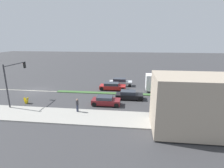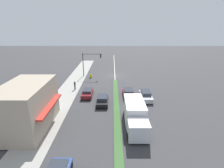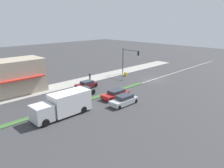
# 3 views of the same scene
# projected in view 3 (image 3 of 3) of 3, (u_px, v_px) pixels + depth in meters

# --- Properties ---
(ground_plane) EXTENTS (160.00, 160.00, 0.00)m
(ground_plane) POSITION_uv_depth(u_px,v_px,m) (81.00, 102.00, 31.65)
(ground_plane) COLOR #38383A
(sidewalk_right) EXTENTS (4.00, 73.00, 0.12)m
(sidewalk_right) POSITION_uv_depth(u_px,v_px,m) (47.00, 89.00, 37.42)
(sidewalk_right) COLOR #9E9B93
(sidewalk_right) RESTS_ON ground
(median_strip) EXTENTS (0.90, 46.00, 0.10)m
(median_strip) POSITION_uv_depth(u_px,v_px,m) (19.00, 121.00, 25.54)
(median_strip) COLOR #3D6633
(median_strip) RESTS_ON ground
(lane_marking_center) EXTENTS (0.16, 60.00, 0.01)m
(lane_marking_center) POSITION_uv_depth(u_px,v_px,m) (153.00, 80.00, 43.85)
(lane_marking_center) COLOR beige
(lane_marking_center) RESTS_ON ground
(building_corner_store) EXTENTS (5.55, 8.55, 5.42)m
(building_corner_store) POSITION_uv_depth(u_px,v_px,m) (16.00, 76.00, 34.87)
(building_corner_store) COLOR tan
(building_corner_store) RESTS_ON sidewalk_right
(traffic_signal_main) EXTENTS (4.59, 0.34, 5.60)m
(traffic_signal_main) POSITION_uv_depth(u_px,v_px,m) (128.00, 57.00, 46.39)
(traffic_signal_main) COLOR #333338
(traffic_signal_main) RESTS_ON sidewalk_right
(pedestrian) EXTENTS (0.34, 0.34, 1.65)m
(pedestrian) POSITION_uv_depth(u_px,v_px,m) (90.00, 77.00, 42.14)
(pedestrian) COLOR #282D42
(pedestrian) RESTS_ON sidewalk_right
(warning_aframe_sign) EXTENTS (0.45, 0.53, 0.84)m
(warning_aframe_sign) POSITION_uv_depth(u_px,v_px,m) (126.00, 74.00, 46.30)
(warning_aframe_sign) COLOR yellow
(warning_aframe_sign) RESTS_ON ground
(delivery_truck) EXTENTS (2.44, 7.50, 2.87)m
(delivery_truck) POSITION_uv_depth(u_px,v_px,m) (64.00, 104.00, 26.87)
(delivery_truck) COLOR silver
(delivery_truck) RESTS_ON ground
(hatchback_red) EXTENTS (1.90, 4.47, 1.25)m
(hatchback_red) POSITION_uv_depth(u_px,v_px,m) (116.00, 94.00, 33.32)
(hatchback_red) COLOR #AD1E1E
(hatchback_red) RESTS_ON ground
(sedan_maroon) EXTENTS (1.75, 3.81, 1.23)m
(sedan_maroon) POSITION_uv_depth(u_px,v_px,m) (86.00, 85.00, 38.25)
(sedan_maroon) COLOR maroon
(sedan_maroon) RESTS_ON ground
(suv_black) EXTENTS (1.81, 4.00, 1.25)m
(suv_black) POSITION_uv_depth(u_px,v_px,m) (82.00, 92.00, 34.27)
(suv_black) COLOR black
(suv_black) RESTS_ON ground
(sedan_silver) EXTENTS (1.74, 4.28, 1.39)m
(sedan_silver) POSITION_uv_depth(u_px,v_px,m) (124.00, 100.00, 30.59)
(sedan_silver) COLOR #B7BABF
(sedan_silver) RESTS_ON ground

